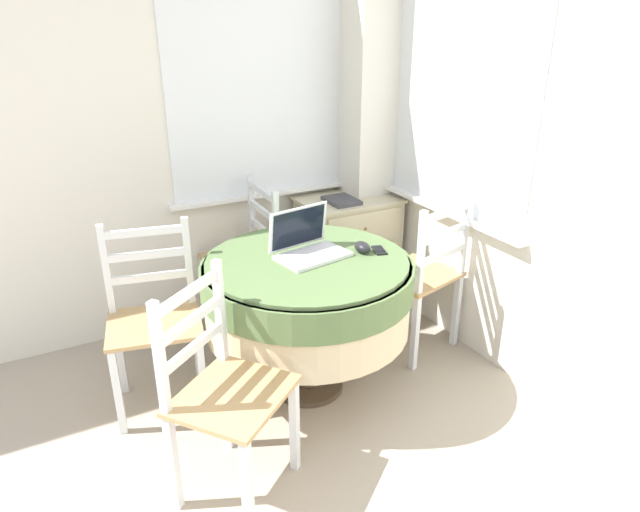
{
  "coord_description": "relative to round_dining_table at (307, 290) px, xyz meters",
  "views": [
    {
      "loc": [
        0.13,
        -0.46,
        1.81
      ],
      "look_at": [
        1.39,
        1.91,
        0.66
      ],
      "focal_mm": 32.0,
      "sensor_mm": 36.0,
      "label": 1
    }
  ],
  "objects": [
    {
      "name": "corner_room_shell",
      "position": [
        0.06,
        0.01,
        0.71
      ],
      "size": [
        4.52,
        4.63,
        2.55
      ],
      "color": "white",
      "rests_on": "ground_plane"
    },
    {
      "name": "computer_mouse",
      "position": [
        0.28,
        -0.05,
        0.19
      ],
      "size": [
        0.07,
        0.1,
        0.05
      ],
      "color": "black",
      "rests_on": "round_dining_table"
    },
    {
      "name": "corner_cabinet",
      "position": [
        0.68,
        0.76,
        -0.21
      ],
      "size": [
        0.62,
        0.44,
        0.73
      ],
      "color": "beige",
      "rests_on": "ground_plane"
    },
    {
      "name": "dining_chair_camera_near",
      "position": [
        -0.59,
        -0.44,
        -0.11
      ],
      "size": [
        0.58,
        0.57,
        0.92
      ],
      "color": "tan",
      "rests_on": "ground_plane"
    },
    {
      "name": "book_on_cabinet",
      "position": [
        0.6,
        0.71,
        0.17
      ],
      "size": [
        0.18,
        0.23,
        0.02
      ],
      "color": "#3F3F44",
      "rests_on": "corner_cabinet"
    },
    {
      "name": "laptop",
      "position": [
        0.03,
        0.04,
        0.21
      ],
      "size": [
        0.37,
        0.29,
        0.23
      ],
      "color": "silver",
      "rests_on": "round_dining_table"
    },
    {
      "name": "dining_chair_near_back_window",
      "position": [
        -0.04,
        0.73,
        -0.11
      ],
      "size": [
        0.39,
        0.44,
        0.92
      ],
      "color": "tan",
      "rests_on": "ground_plane"
    },
    {
      "name": "dining_chair_near_right_window",
      "position": [
        0.74,
        0.05,
        -0.11
      ],
      "size": [
        0.52,
        0.48,
        0.92
      ],
      "color": "tan",
      "rests_on": "ground_plane"
    },
    {
      "name": "round_dining_table",
      "position": [
        0.0,
        0.0,
        0.0
      ],
      "size": [
        1.03,
        1.03,
        0.73
      ],
      "color": "#4C3D2D",
      "rests_on": "ground_plane"
    },
    {
      "name": "cell_phone",
      "position": [
        0.36,
        -0.08,
        0.17
      ],
      "size": [
        0.08,
        0.12,
        0.01
      ],
      "color": "black",
      "rests_on": "round_dining_table"
    },
    {
      "name": "dining_chair_left_flank",
      "position": [
        -0.69,
        0.26,
        -0.11
      ],
      "size": [
        0.5,
        0.46,
        0.92
      ],
      "color": "tan",
      "rests_on": "ground_plane"
    }
  ]
}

